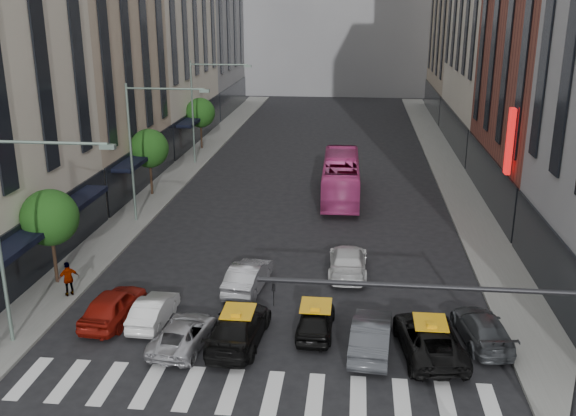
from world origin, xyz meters
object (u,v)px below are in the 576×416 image
(streetlamp_near, at_px, (17,214))
(streetlamp_far, at_px, (203,99))
(car_white_front, at_px, (154,310))
(taxi_left, at_px, (239,327))
(bus, at_px, (341,177))
(taxi_center, at_px, (316,320))
(streetlamp_mid, at_px, (144,135))
(car_red, at_px, (113,305))
(pedestrian_far, at_px, (69,279))

(streetlamp_near, height_order, streetlamp_far, same)
(car_white_front, relative_size, taxi_left, 0.75)
(streetlamp_near, distance_m, streetlamp_far, 32.00)
(streetlamp_far, relative_size, car_white_front, 2.35)
(taxi_left, relative_size, bus, 0.46)
(car_white_front, height_order, taxi_center, taxi_center)
(taxi_center, bearing_deg, bus, -89.89)
(taxi_center, bearing_deg, streetlamp_far, -66.69)
(streetlamp_mid, height_order, car_red, streetlamp_mid)
(car_red, distance_m, bus, 22.89)
(taxi_left, height_order, pedestrian_far, pedestrian_far)
(pedestrian_far, bearing_deg, streetlamp_far, -130.72)
(taxi_center, bearing_deg, taxi_left, 21.81)
(streetlamp_far, height_order, car_red, streetlamp_far)
(streetlamp_near, relative_size, taxi_center, 2.31)
(streetlamp_mid, distance_m, pedestrian_far, 12.49)
(streetlamp_near, height_order, bus, streetlamp_near)
(streetlamp_mid, relative_size, bus, 0.81)
(taxi_left, bearing_deg, car_red, -9.17)
(car_white_front, bearing_deg, streetlamp_far, -79.48)
(taxi_left, xyz_separation_m, bus, (3.71, 22.08, 0.80))
(streetlamp_near, relative_size, pedestrian_far, 5.11)
(streetlamp_near, bearing_deg, bus, 61.78)
(car_red, relative_size, car_white_front, 1.16)
(car_red, height_order, bus, bus)
(streetlamp_near, height_order, taxi_center, streetlamp_near)
(streetlamp_near, relative_size, car_white_front, 2.35)
(car_white_front, xyz_separation_m, bus, (7.89, 20.71, 0.92))
(streetlamp_far, relative_size, car_red, 2.02)
(streetlamp_far, bearing_deg, streetlamp_near, -90.00)
(streetlamp_mid, height_order, taxi_left, streetlamp_mid)
(streetlamp_far, relative_size, bus, 0.81)
(streetlamp_mid, relative_size, car_red, 2.02)
(car_red, distance_m, taxi_left, 6.23)
(streetlamp_far, relative_size, taxi_left, 1.76)
(bus, bearing_deg, streetlamp_mid, 28.78)
(streetlamp_far, height_order, taxi_left, streetlamp_far)
(streetlamp_near, height_order, pedestrian_far, streetlamp_near)
(streetlamp_near, xyz_separation_m, taxi_left, (8.72, 1.06, -5.16))
(streetlamp_mid, height_order, pedestrian_far, streetlamp_mid)
(streetlamp_mid, relative_size, taxi_left, 1.76)
(car_red, bearing_deg, bus, -110.86)
(taxi_left, bearing_deg, pedestrian_far, -16.90)
(taxi_center, bearing_deg, car_white_front, 0.03)
(streetlamp_far, bearing_deg, taxi_left, -74.26)
(streetlamp_mid, relative_size, streetlamp_far, 1.00)
(streetlamp_near, bearing_deg, taxi_center, 10.73)
(car_red, height_order, taxi_center, car_red)
(taxi_left, distance_m, pedestrian_far, 9.74)
(taxi_left, height_order, taxi_center, taxi_left)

